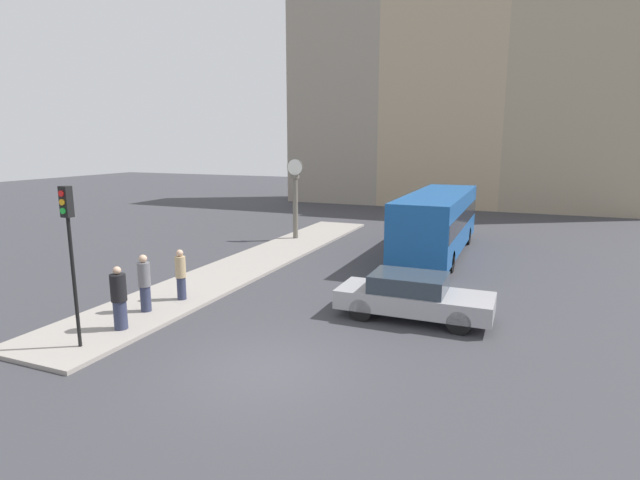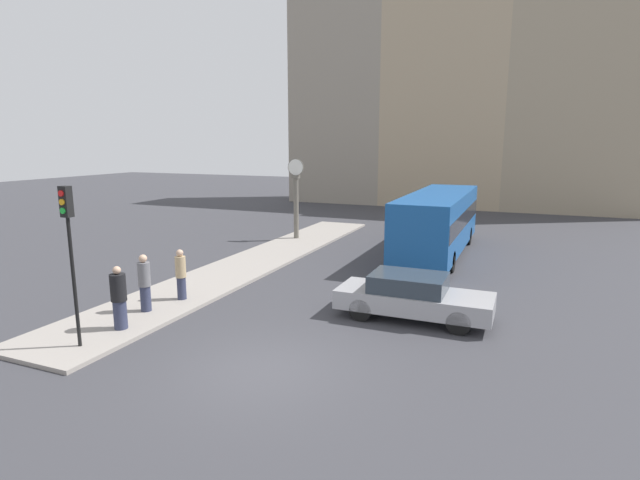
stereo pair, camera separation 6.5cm
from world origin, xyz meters
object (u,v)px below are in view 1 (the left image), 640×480
pedestrian_tan_coat (181,274)px  pedestrian_black_jacket (119,298)px  sedan_car (413,296)px  traffic_light_near (69,234)px  bus_distant (437,220)px  pedestrian_grey_jacket (145,283)px  street_clock (295,198)px

pedestrian_tan_coat → pedestrian_black_jacket: (0.13, -2.85, 0.04)m
sedan_car → traffic_light_near: bearing=-142.6°
pedestrian_tan_coat → traffic_light_near: bearing=-89.2°
bus_distant → pedestrian_tan_coat: size_ratio=5.87×
pedestrian_grey_jacket → pedestrian_black_jacket: 1.51m
bus_distant → pedestrian_tan_coat: 12.45m
sedan_car → bus_distant: (-0.83, 9.13, 0.96)m
sedan_car → pedestrian_grey_jacket: bearing=-159.9°
street_clock → pedestrian_black_jacket: size_ratio=2.38×
bus_distant → street_clock: bearing=174.9°
sedan_car → pedestrian_black_jacket: (-7.29, -4.26, 0.30)m
sedan_car → pedestrian_grey_jacket: (-7.69, -2.81, 0.31)m
pedestrian_grey_jacket → pedestrian_black_jacket: (0.39, -1.45, -0.01)m
street_clock → pedestrian_black_jacket: 14.20m
pedestrian_tan_coat → pedestrian_black_jacket: bearing=-87.5°
pedestrian_grey_jacket → street_clock: bearing=93.8°
sedan_car → pedestrian_tan_coat: 7.56m
traffic_light_near → pedestrian_grey_jacket: traffic_light_near is taller
traffic_light_near → pedestrian_tan_coat: 4.69m
traffic_light_near → pedestrian_grey_jacket: bearing=96.7°
sedan_car → pedestrian_tan_coat: pedestrian_tan_coat is taller
street_clock → pedestrian_tan_coat: bearing=-84.4°
sedan_car → street_clock: 13.11m
street_clock → bus_distant: bearing=-5.1°
traffic_light_near → pedestrian_tan_coat: (-0.06, 4.20, -2.07)m
traffic_light_near → pedestrian_tan_coat: bearing=90.8°
sedan_car → pedestrian_tan_coat: (-7.42, -1.41, 0.26)m
street_clock → pedestrian_black_jacket: (1.24, -14.09, -1.33)m
traffic_light_near → pedestrian_black_jacket: size_ratio=2.28×
pedestrian_black_jacket → pedestrian_grey_jacket: bearing=105.2°
sedan_car → pedestrian_black_jacket: bearing=-149.7°
pedestrian_black_jacket → street_clock: bearing=95.0°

